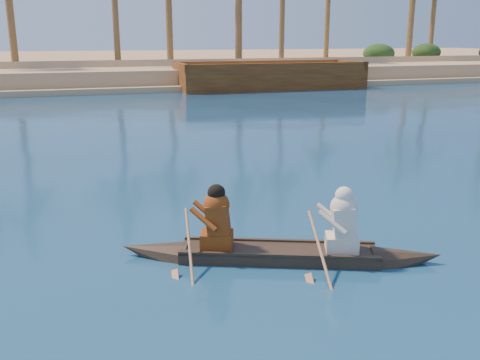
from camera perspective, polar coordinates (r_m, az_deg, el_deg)
name	(u,v)px	position (r m, az deg, el deg)	size (l,w,h in m)	color
sandy_embankment	(7,66)	(58.35, -23.63, 11.04)	(150.00, 51.00, 1.50)	tan
canoe	(279,243)	(8.45, 4.16, -6.77)	(4.91, 2.53, 1.39)	#35271D
barge_right	(270,78)	(36.52, 3.22, 10.86)	(12.44, 4.25, 2.07)	brown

